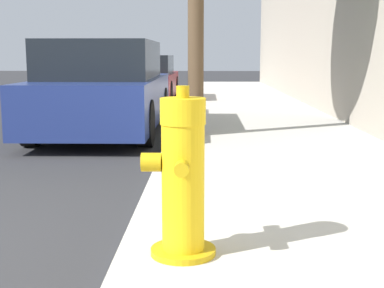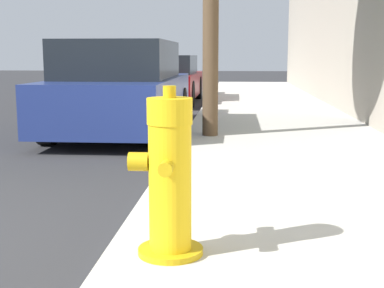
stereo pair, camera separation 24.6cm
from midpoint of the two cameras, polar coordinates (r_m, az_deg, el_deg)
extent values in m
cube|color=beige|center=(3.24, 16.02, -12.18)|extent=(2.86, 40.00, 0.12)
cylinder|color=#C39C11|center=(3.09, -3.26, -11.34)|extent=(0.37, 0.37, 0.03)
cylinder|color=yellow|center=(2.98, -3.33, -4.65)|extent=(0.24, 0.24, 0.71)
cylinder|color=yellow|center=(2.90, -3.41, 3.52)|extent=(0.25, 0.25, 0.14)
cylinder|color=#C39C11|center=(2.89, -3.43, 5.57)|extent=(0.07, 0.07, 0.07)
cylinder|color=#C39C11|center=(2.78, -3.63, -2.65)|extent=(0.08, 0.09, 0.08)
cylinder|color=#C39C11|center=(3.11, -3.11, -1.38)|extent=(0.08, 0.09, 0.08)
cylinder|color=#C39C11|center=(2.97, -6.73, -1.95)|extent=(0.11, 0.10, 0.10)
cube|color=navy|center=(8.69, -10.00, 4.65)|extent=(1.73, 4.33, 0.70)
cube|color=black|center=(8.49, -10.35, 8.84)|extent=(1.59, 2.38, 0.58)
cylinder|color=black|center=(10.19, -12.84, 4.08)|extent=(0.20, 0.64, 0.64)
cylinder|color=black|center=(9.92, -4.00, 4.16)|extent=(0.20, 0.64, 0.64)
cylinder|color=black|center=(7.63, -17.71, 2.14)|extent=(0.20, 0.64, 0.64)
cylinder|color=black|center=(7.27, -5.94, 2.20)|extent=(0.20, 0.64, 0.64)
cube|color=maroon|center=(14.12, -6.11, 6.30)|extent=(1.82, 4.21, 0.59)
cube|color=black|center=(13.94, -6.24, 8.43)|extent=(1.68, 2.32, 0.47)
cylinder|color=black|center=(15.55, -8.54, 5.97)|extent=(0.20, 0.64, 0.64)
cylinder|color=black|center=(15.35, -2.38, 6.03)|extent=(0.20, 0.64, 0.64)
cylinder|color=black|center=(12.99, -10.49, 5.25)|extent=(0.20, 0.64, 0.64)
cylinder|color=black|center=(12.75, -3.13, 5.32)|extent=(0.20, 0.64, 0.64)
cylinder|color=brown|center=(7.47, -0.56, 13.19)|extent=(0.22, 0.22, 3.20)
camera|label=1|loc=(0.12, -91.70, -0.28)|focal=50.00mm
camera|label=2|loc=(0.12, 88.30, 0.28)|focal=50.00mm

